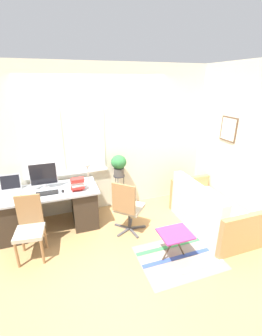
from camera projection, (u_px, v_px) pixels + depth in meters
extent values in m
plane|color=tan|center=(112.00, 228.00, 3.90)|extent=(14.00, 14.00, 0.00)
cube|color=beige|center=(99.00, 142.00, 4.11)|extent=(9.00, 0.06, 2.70)
cube|color=white|center=(41.00, 143.00, 3.75)|extent=(0.68, 0.02, 1.23)
cube|color=white|center=(41.00, 143.00, 3.74)|extent=(0.61, 0.01, 1.16)
cube|color=white|center=(85.00, 139.00, 3.97)|extent=(0.68, 0.02, 1.23)
cube|color=white|center=(85.00, 139.00, 3.96)|extent=(0.61, 0.01, 1.16)
cube|color=white|center=(68.00, 173.00, 4.08)|extent=(1.46, 0.11, 0.04)
cube|color=beige|center=(225.00, 142.00, 4.07)|extent=(0.06, 9.00, 2.70)
cube|color=brown|center=(229.00, 129.00, 3.90)|extent=(0.02, 0.37, 0.42)
cube|color=silver|center=(228.00, 129.00, 3.89)|extent=(0.01, 0.32, 0.37)
cube|color=#9EA3A8|center=(47.00, 192.00, 3.66)|extent=(1.63, 0.71, 0.03)
cube|color=#33281E|center=(12.00, 217.00, 3.62)|extent=(0.40, 0.63, 0.69)
cube|color=#33281E|center=(84.00, 205.00, 3.97)|extent=(0.40, 0.63, 0.69)
cube|color=#B7B7BC|center=(10.00, 193.00, 3.55)|extent=(0.31, 0.25, 0.02)
cube|color=#B7B7BC|center=(10.00, 182.00, 3.64)|extent=(0.31, 0.06, 0.25)
cube|color=black|center=(10.00, 182.00, 3.63)|extent=(0.28, 0.05, 0.22)
cylinder|color=silver|center=(45.00, 188.00, 3.73)|extent=(0.15, 0.15, 0.02)
cylinder|color=silver|center=(45.00, 186.00, 3.71)|extent=(0.06, 0.06, 0.07)
cube|color=silver|center=(43.00, 174.00, 3.64)|extent=(0.43, 0.02, 0.37)
cube|color=black|center=(43.00, 174.00, 3.63)|extent=(0.40, 0.01, 0.35)
cube|color=black|center=(47.00, 193.00, 3.56)|extent=(0.34, 0.14, 0.02)
ellipsoid|color=black|center=(63.00, 191.00, 3.61)|extent=(0.04, 0.07, 0.04)
cylinder|color=#BCB299|center=(89.00, 183.00, 3.92)|extent=(0.15, 0.15, 0.01)
cylinder|color=#BCB299|center=(88.00, 175.00, 3.86)|extent=(0.02, 0.02, 0.31)
ellipsoid|color=#BCB299|center=(87.00, 165.00, 3.79)|extent=(0.10, 0.10, 0.06)
cube|color=red|center=(77.00, 189.00, 3.69)|extent=(0.17, 0.10, 0.04)
cube|color=red|center=(78.00, 187.00, 3.66)|extent=(0.23, 0.17, 0.04)
cube|color=white|center=(77.00, 184.00, 3.65)|extent=(0.21, 0.17, 0.03)
cube|color=white|center=(77.00, 182.00, 3.64)|extent=(0.18, 0.13, 0.04)
cube|color=red|center=(77.00, 181.00, 3.63)|extent=(0.21, 0.16, 0.03)
cube|color=red|center=(78.00, 179.00, 3.61)|extent=(0.20, 0.12, 0.03)
cylinder|color=olive|center=(17.00, 255.00, 3.02)|extent=(0.04, 0.04, 0.42)
cylinder|color=olive|center=(42.00, 251.00, 3.08)|extent=(0.04, 0.04, 0.42)
cylinder|color=olive|center=(22.00, 239.00, 3.31)|extent=(0.04, 0.04, 0.42)
cylinder|color=olive|center=(45.00, 236.00, 3.38)|extent=(0.04, 0.04, 0.42)
cube|color=#B2A893|center=(29.00, 233.00, 3.12)|extent=(0.42, 0.40, 0.06)
cube|color=olive|center=(29.00, 209.00, 3.20)|extent=(0.34, 0.07, 0.46)
cube|color=#47474C|center=(122.00, 226.00, 3.93)|extent=(0.23, 0.22, 0.03)
cube|color=#47474C|center=(124.00, 232.00, 3.78)|extent=(0.27, 0.17, 0.03)
cube|color=#47474C|center=(134.00, 233.00, 3.76)|extent=(0.09, 0.29, 0.03)
cube|color=#47474C|center=(137.00, 227.00, 3.90)|extent=(0.29, 0.07, 0.03)
cube|color=#47474C|center=(130.00, 224.00, 4.01)|extent=(0.15, 0.27, 0.03)
cylinder|color=#333338|center=(129.00, 218.00, 3.80)|extent=(0.04, 0.04, 0.37)
cube|color=#B2A893|center=(129.00, 207.00, 3.72)|extent=(0.58, 0.58, 0.06)
cube|color=olive|center=(124.00, 199.00, 3.44)|extent=(0.31, 0.29, 0.48)
cube|color=silver|center=(211.00, 215.00, 3.91)|extent=(0.82, 1.32, 0.41)
cube|color=silver|center=(197.00, 198.00, 3.66)|extent=(0.16, 1.32, 0.42)
cube|color=#A87F4C|center=(243.00, 234.00, 3.25)|extent=(0.82, 0.09, 0.64)
cube|color=#A87F4C|center=(189.00, 192.00, 4.49)|extent=(0.82, 0.09, 0.64)
cylinder|color=#333338|center=(119.00, 176.00, 4.23)|extent=(0.21, 0.21, 0.02)
cylinder|color=#333338|center=(124.00, 192.00, 4.39)|extent=(0.01, 0.01, 0.71)
cylinder|color=#333338|center=(116.00, 192.00, 4.42)|extent=(0.01, 0.01, 0.71)
cylinder|color=#333338|center=(118.00, 195.00, 4.28)|extent=(0.01, 0.01, 0.71)
cylinder|color=#514C47|center=(119.00, 172.00, 4.20)|extent=(0.19, 0.19, 0.14)
ellipsoid|color=#2D7038|center=(119.00, 162.00, 4.13)|extent=(0.28, 0.28, 0.26)
cube|color=gray|center=(179.00, 257.00, 3.25)|extent=(1.16, 0.86, 0.01)
cube|color=white|center=(188.00, 270.00, 3.04)|extent=(1.13, 0.07, 0.00)
cube|color=#334C99|center=(179.00, 257.00, 3.25)|extent=(1.13, 0.07, 0.00)
cube|color=#388E4C|center=(171.00, 246.00, 3.47)|extent=(1.13, 0.07, 0.00)
cube|color=#93337A|center=(175.00, 234.00, 3.11)|extent=(0.44, 0.37, 0.02)
cylinder|color=#4C3D2D|center=(169.00, 247.00, 3.16)|extent=(0.22, 0.02, 0.41)
cylinder|color=#4C3D2D|center=(179.00, 245.00, 3.21)|extent=(0.22, 0.02, 0.41)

